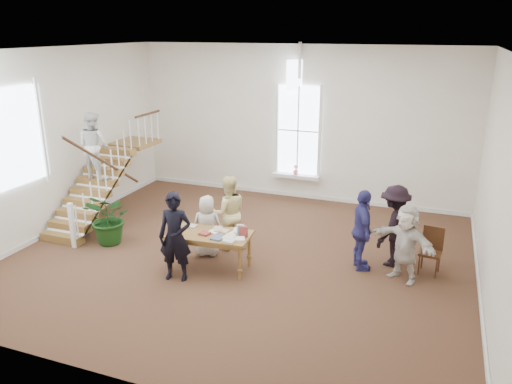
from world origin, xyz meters
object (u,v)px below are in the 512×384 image
at_px(floor_plant, 110,219).
at_px(side_chair, 432,248).
at_px(woman_cluster_b, 394,226).
at_px(woman_cluster_c, 405,243).
at_px(person_yellow, 228,213).
at_px(library_table, 211,237).
at_px(police_officer, 175,237).
at_px(elderly_woman, 207,226).
at_px(woman_cluster_a, 362,230).

height_order(floor_plant, side_chair, floor_plant).
xyz_separation_m(woman_cluster_b, side_chair, (0.81, -0.08, -0.34)).
distance_m(woman_cluster_c, floor_plant, 6.71).
bearing_deg(floor_plant, person_yellow, 15.10).
bearing_deg(library_table, side_chair, 14.19).
xyz_separation_m(police_officer, woman_cluster_c, (4.35, 1.58, -0.11)).
bearing_deg(elderly_woman, side_chair, 179.07).
xyz_separation_m(library_table, woman_cluster_c, (3.87, 0.94, 0.08)).
relative_size(woman_cluster_a, woman_cluster_c, 1.08).
bearing_deg(woman_cluster_b, woman_cluster_a, -32.48).
height_order(person_yellow, woman_cluster_b, woman_cluster_b).
distance_m(elderly_woman, woman_cluster_b, 4.07).
bearing_deg(woman_cluster_c, woman_cluster_b, 145.67).
xyz_separation_m(person_yellow, woman_cluster_a, (3.05, 0.03, 0.00)).
distance_m(elderly_woman, floor_plant, 2.45).
bearing_deg(library_table, person_yellow, 89.39).
bearing_deg(police_officer, floor_plant, 145.19).
relative_size(woman_cluster_a, woman_cluster_b, 0.98).
distance_m(police_officer, woman_cluster_b, 4.62).
distance_m(library_table, woman_cluster_c, 3.98).
distance_m(police_officer, person_yellow, 1.80).
xyz_separation_m(elderly_woman, woman_cluster_c, (4.25, 0.33, 0.11)).
bearing_deg(person_yellow, woman_cluster_b, 153.88).
distance_m(police_officer, elderly_woman, 1.27).
bearing_deg(person_yellow, woman_cluster_c, 143.92).
height_order(woman_cluster_a, floor_plant, woman_cluster_a).
height_order(library_table, person_yellow, person_yellow).
bearing_deg(woman_cluster_c, side_chair, 79.08).
distance_m(person_yellow, woman_cluster_b, 3.68).
bearing_deg(woman_cluster_b, side_chair, 104.81).
distance_m(woman_cluster_c, side_chair, 0.81).
xyz_separation_m(person_yellow, side_chair, (4.46, 0.40, -0.33)).
distance_m(person_yellow, side_chair, 4.49).
bearing_deg(floor_plant, side_chair, 9.00).
relative_size(police_officer, woman_cluster_b, 1.03).
bearing_deg(woman_cluster_a, police_officer, 95.38).
distance_m(police_officer, woman_cluster_c, 4.63).
bearing_deg(side_chair, elderly_woman, -161.26).
height_order(library_table, elderly_woman, elderly_woman).
bearing_deg(woman_cluster_a, side_chair, -97.33).
relative_size(police_officer, floor_plant, 1.47).
bearing_deg(side_chair, library_table, -153.03).
distance_m(woman_cluster_a, woman_cluster_b, 0.75).
bearing_deg(woman_cluster_b, library_table, -45.40).
xyz_separation_m(woman_cluster_a, woman_cluster_b, (0.60, 0.45, 0.02)).
bearing_deg(library_table, floor_plant, 167.86).
bearing_deg(police_officer, library_table, 42.11).
xyz_separation_m(woman_cluster_b, floor_plant, (-6.38, -1.22, -0.26)).
relative_size(elderly_woman, woman_cluster_a, 0.80).
height_order(person_yellow, floor_plant, person_yellow).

